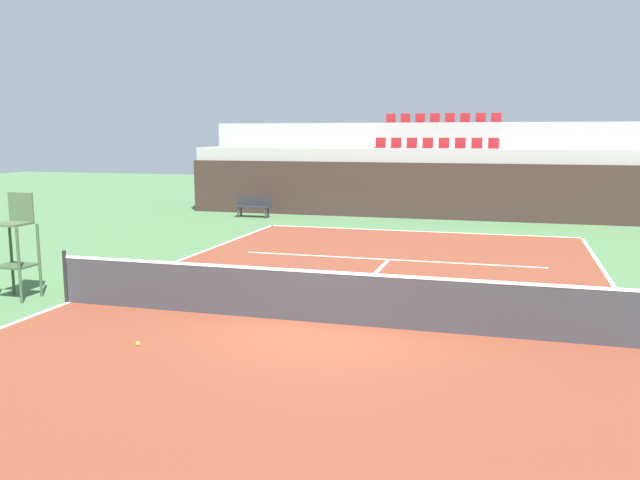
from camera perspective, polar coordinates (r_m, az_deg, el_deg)
The scene contains 15 objects.
ground_plane at distance 12.09m, azimuth 0.52°, elevation -7.22°, with size 80.00×80.00×0.00m, color #477042.
court_surface at distance 12.09m, azimuth 0.52°, elevation -7.20°, with size 11.00×24.00×0.01m, color brown.
baseline_far at distance 23.58m, azimuth 8.36°, elevation 0.75°, with size 11.00×0.10×0.00m, color white.
sideline_left at distance 14.48m, azimuth -20.82°, elevation -5.02°, with size 0.10×24.00×0.00m, color white.
service_line_far at distance 18.17m, azimuth 5.96°, elevation -1.69°, with size 8.26×0.10×0.00m, color white.
centre_service_line at distance 15.10m, azimuth 3.80°, elevation -3.88°, with size 0.10×6.40×0.00m, color white.
back_wall at distance 27.11m, azimuth 9.49°, elevation 4.18°, with size 20.83×0.30×2.26m, color #33231E.
stands_tier_lower at distance 28.42m, azimuth 9.82°, elevation 4.95°, with size 20.83×2.40×2.81m, color #9E9E99.
stands_tier_upper at distance 30.77m, azimuth 10.35°, elevation 6.26°, with size 20.83×2.40×3.90m, color #9E9E99.
seating_row_lower at distance 28.45m, azimuth 9.93°, elevation 8.05°, with size 5.16×0.44×0.44m.
seating_row_upper at distance 30.84m, azimuth 10.48°, elevation 10.13°, with size 5.16×0.44×0.44m.
tennis_net at distance 11.96m, azimuth 0.52°, elevation -4.88°, with size 11.08×0.08×1.07m.
umpire_chair at distance 15.08m, azimuth -24.74°, elevation -0.17°, with size 0.76×0.66×2.20m.
player_bench at distance 27.42m, azimuth -5.73°, elevation 3.01°, with size 1.50×0.40×0.85m.
tennis_ball_2 at distance 11.24m, azimuth -15.43°, elevation -8.60°, with size 0.07×0.07×0.07m, color #CCE033.
Camera 1 is at (3.12, -11.18, 3.40)m, focal length 37.13 mm.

